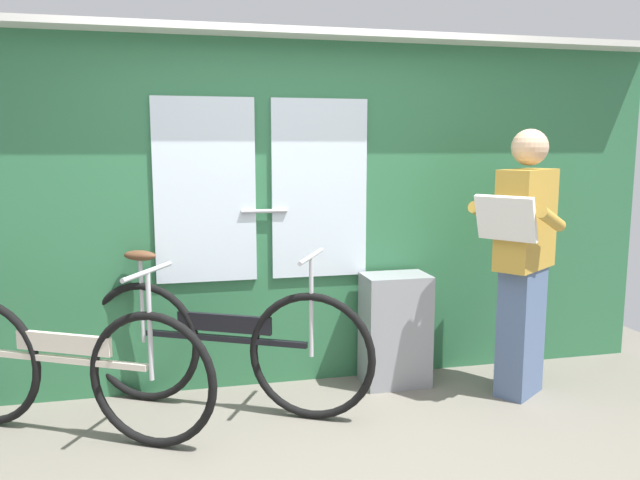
{
  "coord_description": "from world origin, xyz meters",
  "views": [
    {
      "loc": [
        -0.73,
        -2.68,
        1.5
      ],
      "look_at": [
        -0.01,
        0.42,
        1.02
      ],
      "focal_mm": 35.27,
      "sensor_mm": 36.0,
      "label": 1
    }
  ],
  "objects_px": {
    "bicycle_near_door": "(63,366)",
    "passenger_reading_newspaper": "(524,258)",
    "bicycle_leaning_behind": "(223,345)",
    "trash_bin_by_wall": "(395,330)"
  },
  "relations": [
    {
      "from": "bicycle_near_door",
      "to": "passenger_reading_newspaper",
      "type": "distance_m",
      "value": 2.64
    },
    {
      "from": "bicycle_leaning_behind",
      "to": "passenger_reading_newspaper",
      "type": "height_order",
      "value": "passenger_reading_newspaper"
    },
    {
      "from": "bicycle_leaning_behind",
      "to": "trash_bin_by_wall",
      "type": "height_order",
      "value": "bicycle_leaning_behind"
    },
    {
      "from": "bicycle_leaning_behind",
      "to": "passenger_reading_newspaper",
      "type": "xyz_separation_m",
      "value": [
        1.76,
        -0.18,
        0.46
      ]
    },
    {
      "from": "bicycle_near_door",
      "to": "bicycle_leaning_behind",
      "type": "height_order",
      "value": "bicycle_leaning_behind"
    },
    {
      "from": "bicycle_leaning_behind",
      "to": "trash_bin_by_wall",
      "type": "distance_m",
      "value": 1.1
    },
    {
      "from": "bicycle_near_door",
      "to": "trash_bin_by_wall",
      "type": "height_order",
      "value": "bicycle_near_door"
    },
    {
      "from": "bicycle_leaning_behind",
      "to": "trash_bin_by_wall",
      "type": "xyz_separation_m",
      "value": [
        1.09,
        0.15,
        -0.03
      ]
    },
    {
      "from": "passenger_reading_newspaper",
      "to": "trash_bin_by_wall",
      "type": "bearing_deg",
      "value": -61.89
    },
    {
      "from": "bicycle_near_door",
      "to": "passenger_reading_newspaper",
      "type": "relative_size",
      "value": 0.95
    }
  ]
}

